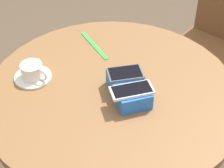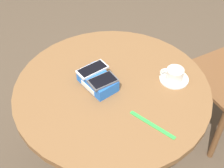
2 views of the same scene
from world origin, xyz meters
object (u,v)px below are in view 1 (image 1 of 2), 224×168
(phone_white, at_px, (132,90))
(phone_gray, at_px, (125,73))
(phone_box, at_px, (129,89))
(lanyard_strap, at_px, (94,45))
(coffee_cup, at_px, (32,71))
(round_table, at_px, (112,117))
(saucer, at_px, (33,77))
(chair_near_window, at_px, (214,48))

(phone_white, distance_m, phone_gray, 0.09)
(phone_box, bearing_deg, lanyard_strap, -10.72)
(lanyard_strap, bearing_deg, phone_white, 167.55)
(phone_white, distance_m, coffee_cup, 0.37)
(coffee_cup, height_order, lanyard_strap, coffee_cup)
(round_table, relative_size, coffee_cup, 8.55)
(phone_box, distance_m, lanyard_strap, 0.32)
(phone_box, height_order, phone_gray, phone_gray)
(phone_gray, relative_size, saucer, 1.04)
(round_table, height_order, phone_box, phone_box)
(phone_box, height_order, coffee_cup, coffee_cup)
(round_table, xyz_separation_m, coffee_cup, (0.20, 0.20, 0.18))
(round_table, bearing_deg, chair_near_window, -76.02)
(saucer, bearing_deg, round_table, -135.59)
(round_table, bearing_deg, phone_box, -156.05)
(phone_white, relative_size, coffee_cup, 1.47)
(phone_box, height_order, saucer, phone_box)
(phone_white, relative_size, phone_gray, 1.10)
(phone_white, bearing_deg, saucer, 34.32)
(coffee_cup, bearing_deg, round_table, -135.39)
(phone_gray, distance_m, saucer, 0.34)
(phone_white, relative_size, lanyard_strap, 0.72)
(phone_white, relative_size, saucer, 1.14)
(coffee_cup, distance_m, chair_near_window, 1.00)
(round_table, bearing_deg, phone_gray, -115.42)
(phone_gray, distance_m, lanyard_strap, 0.28)
(round_table, distance_m, phone_gray, 0.21)
(coffee_cup, bearing_deg, phone_gray, -132.70)
(coffee_cup, xyz_separation_m, chair_near_window, (-0.01, -0.96, -0.28))
(phone_gray, bearing_deg, round_table, 64.58)
(phone_white, xyz_separation_m, saucer, (0.31, 0.21, -0.06))
(phone_box, bearing_deg, chair_near_window, -71.22)
(round_table, xyz_separation_m, saucer, (0.21, 0.20, 0.15))
(phone_box, relative_size, chair_near_window, 0.22)
(coffee_cup, bearing_deg, chair_near_window, -90.85)
(saucer, height_order, coffee_cup, coffee_cup)
(round_table, relative_size, chair_near_window, 0.97)
(round_table, height_order, phone_white, phone_white)
(round_table, distance_m, coffee_cup, 0.34)
(phone_box, relative_size, phone_white, 1.32)
(phone_box, bearing_deg, saucer, 40.65)
(lanyard_strap, bearing_deg, saucer, 99.29)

